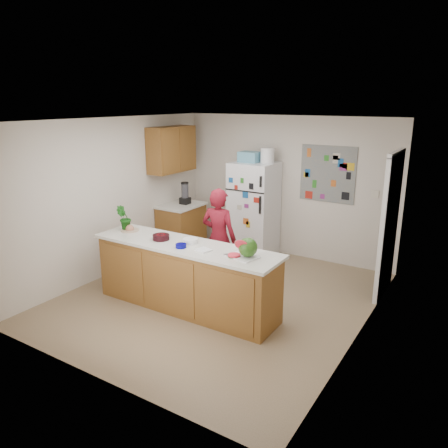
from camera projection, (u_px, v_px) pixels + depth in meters
The scene contains 26 objects.
floor at pixel (218, 298), 6.32m from camera, with size 4.00×4.50×0.02m, color brown.
wall_back at pixel (286, 187), 7.81m from camera, with size 4.00×0.02×2.50m, color beige.
wall_left at pixel (113, 197), 6.99m from camera, with size 0.02×4.50×2.50m, color beige.
wall_right at pixel (367, 238), 4.94m from camera, with size 0.02×4.50×2.50m, color beige.
ceiling at pixel (218, 119), 5.62m from camera, with size 4.00×4.50×0.02m, color white.
doorway at pixel (391, 226), 6.20m from camera, with size 0.03×0.85×2.04m, color black.
peninsula_base at pixel (186, 278), 5.89m from camera, with size 2.60×0.62×0.88m, color brown.
peninsula_top at pixel (185, 246), 5.76m from camera, with size 2.68×0.70×0.04m, color silver.
side_counter_base at pixel (181, 229), 8.16m from camera, with size 0.60×0.80×0.86m, color brown.
side_counter_top at pixel (181, 205), 8.03m from camera, with size 0.64×0.84×0.04m, color silver.
upper_cabinets at pixel (172, 149), 7.78m from camera, with size 0.35×1.00×0.80m, color brown.
refrigerator at pixel (254, 210), 7.84m from camera, with size 0.75×0.70×1.70m, color silver.
fridge_top_bin at pixel (250, 157), 7.63m from camera, with size 0.35×0.28×0.18m, color #5999B2.
photo_collage at pixel (328, 174), 7.33m from camera, with size 0.95×0.01×0.95m, color slate.
person at pixel (219, 238), 6.55m from camera, with size 0.55×0.36×1.52m, color maroon.
blender_appliance at pixel (185, 194), 8.01m from camera, with size 0.13×0.13×0.38m, color black.
cutting_board at pixel (243, 257), 5.29m from camera, with size 0.36×0.27×0.01m, color silver.
watermelon at pixel (248, 247), 5.24m from camera, with size 0.23×0.23×0.23m, color #2F5316.
watermelon_slice at pixel (234, 255), 5.29m from camera, with size 0.15×0.15×0.02m, color #DF1A4B.
cherry_bowl at pixel (161, 237), 5.93m from camera, with size 0.23×0.23×0.07m, color black.
white_bowl at pixel (190, 241), 5.80m from camera, with size 0.20×0.20×0.06m, color white.
cobalt_bowl at pixel (181, 246), 5.62m from camera, with size 0.14×0.14×0.05m, color #030366.
plate at pixel (130, 230), 6.34m from camera, with size 0.26×0.26×0.02m, color beige.
paper_towel at pixel (204, 250), 5.50m from camera, with size 0.18×0.16×0.02m, color silver.
keys at pixel (227, 255), 5.33m from camera, with size 0.10×0.04×0.01m, color gray.
potted_plant at pixel (124, 218), 6.33m from camera, with size 0.20×0.16×0.37m, color #0B400D.
Camera 1 is at (3.13, -4.85, 2.76)m, focal length 35.00 mm.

